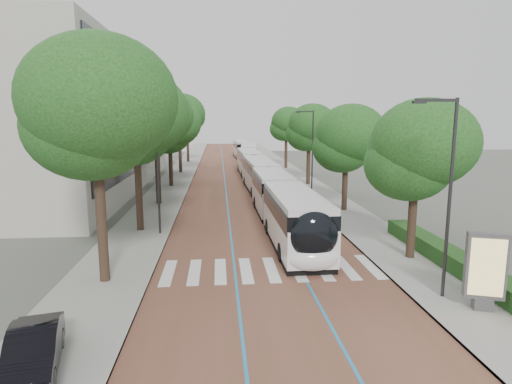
% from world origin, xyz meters
% --- Properties ---
extents(ground, '(160.00, 160.00, 0.00)m').
position_xyz_m(ground, '(0.00, 0.00, 0.00)').
color(ground, '#51544C').
rests_on(ground, ground).
extents(road, '(11.00, 140.00, 0.02)m').
position_xyz_m(road, '(0.00, 40.00, 0.01)').
color(road, brown).
rests_on(road, ground).
extents(sidewalk_left, '(4.00, 140.00, 0.12)m').
position_xyz_m(sidewalk_left, '(-7.50, 40.00, 0.06)').
color(sidewalk_left, gray).
rests_on(sidewalk_left, ground).
extents(sidewalk_right, '(4.00, 140.00, 0.12)m').
position_xyz_m(sidewalk_right, '(7.50, 40.00, 0.06)').
color(sidewalk_right, gray).
rests_on(sidewalk_right, ground).
extents(kerb_left, '(0.20, 140.00, 0.14)m').
position_xyz_m(kerb_left, '(-5.60, 40.00, 0.06)').
color(kerb_left, gray).
rests_on(kerb_left, ground).
extents(kerb_right, '(0.20, 140.00, 0.14)m').
position_xyz_m(kerb_right, '(5.60, 40.00, 0.06)').
color(kerb_right, gray).
rests_on(kerb_right, ground).
extents(zebra_crossing, '(10.55, 3.60, 0.01)m').
position_xyz_m(zebra_crossing, '(0.20, 1.00, 0.03)').
color(zebra_crossing, silver).
rests_on(zebra_crossing, ground).
extents(lane_line_left, '(0.12, 126.00, 0.01)m').
position_xyz_m(lane_line_left, '(-1.60, 40.00, 0.02)').
color(lane_line_left, teal).
rests_on(lane_line_left, road).
extents(lane_line_right, '(0.12, 126.00, 0.01)m').
position_xyz_m(lane_line_right, '(1.60, 40.00, 0.02)').
color(lane_line_right, teal).
rests_on(lane_line_right, road).
extents(office_building, '(18.11, 40.00, 14.00)m').
position_xyz_m(office_building, '(-19.47, 28.00, 7.00)').
color(office_building, '#B6B2A9').
rests_on(office_building, ground).
extents(hedge, '(1.20, 14.00, 0.80)m').
position_xyz_m(hedge, '(9.10, 0.00, 0.52)').
color(hedge, '#194518').
rests_on(hedge, sidewalk_right).
extents(streetlight_near, '(1.82, 0.20, 8.00)m').
position_xyz_m(streetlight_near, '(6.62, -3.00, 4.82)').
color(streetlight_near, '#2A2A2C').
rests_on(streetlight_near, sidewalk_right).
extents(streetlight_far, '(1.82, 0.20, 8.00)m').
position_xyz_m(streetlight_far, '(6.62, 22.00, 4.82)').
color(streetlight_far, '#2A2A2C').
rests_on(streetlight_far, sidewalk_right).
extents(lamp_post_left, '(0.14, 0.14, 8.00)m').
position_xyz_m(lamp_post_left, '(-6.10, 8.00, 4.12)').
color(lamp_post_left, '#2A2A2C').
rests_on(lamp_post_left, sidewalk_left).
extents(trees_left, '(6.49, 61.02, 10.27)m').
position_xyz_m(trees_left, '(-7.50, 23.47, 7.05)').
color(trees_left, black).
rests_on(trees_left, ground).
extents(trees_right, '(5.47, 47.16, 8.53)m').
position_xyz_m(trees_right, '(7.70, 21.07, 5.87)').
color(trees_right, black).
rests_on(trees_right, ground).
extents(lead_bus, '(2.75, 18.43, 3.20)m').
position_xyz_m(lead_bus, '(1.94, 8.32, 1.63)').
color(lead_bus, black).
rests_on(lead_bus, ground).
extents(bus_queued_0, '(2.88, 12.47, 3.20)m').
position_xyz_m(bus_queued_0, '(1.90, 23.99, 1.62)').
color(bus_queued_0, white).
rests_on(bus_queued_0, ground).
extents(bus_queued_1, '(2.71, 12.43, 3.20)m').
position_xyz_m(bus_queued_1, '(1.77, 37.18, 1.62)').
color(bus_queued_1, white).
rests_on(bus_queued_1, ground).
extents(bus_queued_2, '(3.27, 12.53, 3.20)m').
position_xyz_m(bus_queued_2, '(2.60, 50.10, 1.62)').
color(bus_queued_2, white).
rests_on(bus_queued_2, ground).
extents(bus_queued_3, '(2.83, 12.46, 3.20)m').
position_xyz_m(bus_queued_3, '(2.15, 62.51, 1.62)').
color(bus_queued_3, white).
rests_on(bus_queued_3, ground).
extents(ad_panel, '(1.49, 0.84, 3.00)m').
position_xyz_m(ad_panel, '(7.69, -4.30, 1.69)').
color(ad_panel, '#59595B').
rests_on(ad_panel, sidewalk_right).
extents(parked_car, '(2.26, 4.09, 1.28)m').
position_xyz_m(parked_car, '(-7.69, -7.09, 0.76)').
color(parked_car, black).
rests_on(parked_car, sidewalk_left).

